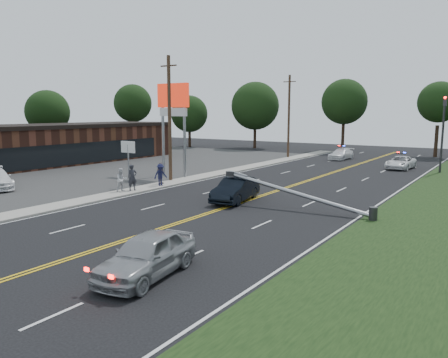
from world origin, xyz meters
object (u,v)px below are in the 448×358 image
Objects in this scene: waiting_sedan at (147,255)px; utility_pole_mid at (170,119)px; crashed_sedan at (236,190)px; utility_pole_far at (289,116)px; fallen_streetlight at (304,195)px; emergency_a at (401,163)px; bystander_c at (161,175)px; small_sign at (128,150)px; bystander_b at (122,180)px; bystander_a at (132,177)px; bystander_d at (160,173)px; pylon_sign at (173,107)px; traffic_signal at (443,127)px; emergency_b at (341,154)px.

utility_pole_mid is at bearing 119.73° from waiting_sedan.
utility_pole_far is at bearing 99.68° from crashed_sedan.
fallen_streetlight is 2.06× the size of emergency_a.
utility_pole_mid reaches higher than bystander_c.
fallen_streetlight is 0.94× the size of utility_pole_far.
emergency_a is at bearing 45.14° from small_sign.
small_sign is 1.89× the size of bystander_b.
bystander_a is at bearing -114.88° from emergency_a.
bystander_a is (0.92, -27.16, -4.04)m from utility_pole_far.
utility_pole_mid is 6.05× the size of bystander_d.
pylon_sign is at bearing 157.78° from fallen_streetlight.
small_sign reaches higher than bystander_d.
bystander_a is at bearing -125.60° from traffic_signal.
waiting_sedan is 2.71× the size of bystander_d.
small_sign is at bearing 128.68° from waiting_sedan.
emergency_a is (0.86, 35.08, -0.13)m from waiting_sedan.
traffic_signal is 1.53× the size of crashed_sedan.
utility_pole_far is at bearing 170.27° from emergency_a.
small_sign is 0.33× the size of fallen_streetlight.
utility_pole_mid is at bearing 0.00° from small_sign.
traffic_signal is 4.30× the size of bystander_b.
utility_pole_mid reaches higher than small_sign.
bystander_c is (-12.21, 1.48, 0.02)m from fallen_streetlight.
waiting_sedan is at bearing -110.70° from bystander_a.
utility_pole_far reaches higher than fallen_streetlight.
emergency_b is 2.70× the size of bystander_c.
utility_pole_mid is 4.61m from bystander_d.
emergency_a is at bearing 79.85° from waiting_sedan.
emergency_a is (13.85, 18.74, -4.45)m from utility_pole_mid.
utility_pole_far is at bearing 167.11° from traffic_signal.
bystander_c reaches higher than bystander_b.
small_sign is 28.72m from traffic_signal.
emergency_a is 2.78× the size of bystander_b.
bystander_a reaches higher than bystander_d.
bystander_a is 1.12× the size of bystander_d.
bystander_d is (-8.07, 1.92, 0.19)m from crashed_sedan.
utility_pole_far is 2.18× the size of crashed_sedan.
crashed_sedan is at bearing -56.25° from bystander_b.
waiting_sedan reaches higher than crashed_sedan.
small_sign is 14.12m from crashed_sedan.
bystander_a is (2.22, -7.16, -4.96)m from pylon_sign.
pylon_sign reaches higher than traffic_signal.
pylon_sign is 23.83m from waiting_sedan.
emergency_a is 27.96m from bystander_b.
bystander_d is (-16.88, -19.92, -3.26)m from traffic_signal.
utility_pole_mid is 1.00× the size of utility_pole_far.
traffic_signal reaches higher than emergency_a.
pylon_sign is at bearing 39.30° from bystander_a.
emergency_b is (-7.84, 5.21, 0.01)m from emergency_a.
pylon_sign reaches higher than emergency_b.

